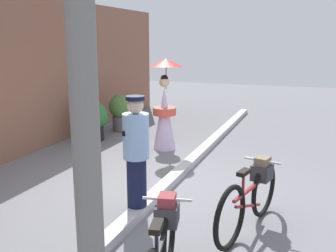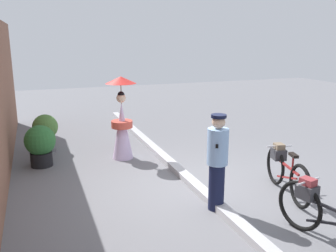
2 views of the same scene
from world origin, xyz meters
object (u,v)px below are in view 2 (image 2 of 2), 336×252
(bicycle_near_officer, at_px, (285,170))
(potted_plant_small, at_px, (46,131))
(bicycle_far_side, at_px, (327,214))
(potted_plant_by_door, at_px, (41,144))
(person_officer, at_px, (217,160))
(person_with_parasol, at_px, (122,120))

(bicycle_near_officer, height_order, potted_plant_small, potted_plant_small)
(bicycle_far_side, bearing_deg, potted_plant_small, 30.78)
(bicycle_far_side, xyz_separation_m, potted_plant_by_door, (4.64, 3.56, 0.07))
(bicycle_near_officer, xyz_separation_m, person_officer, (-0.15, 1.47, 0.41))
(bicycle_far_side, xyz_separation_m, potted_plant_small, (5.72, 3.41, 0.09))
(bicycle_far_side, distance_m, person_officer, 1.76)
(potted_plant_by_door, xyz_separation_m, potted_plant_small, (1.08, -0.15, 0.02))
(person_officer, relative_size, potted_plant_small, 1.72)
(person_with_parasol, relative_size, potted_plant_small, 2.05)
(person_officer, height_order, potted_plant_small, person_officer)
(bicycle_far_side, relative_size, person_with_parasol, 0.91)
(bicycle_near_officer, height_order, person_with_parasol, person_with_parasol)
(potted_plant_by_door, relative_size, potted_plant_small, 0.99)
(bicycle_far_side, bearing_deg, person_with_parasol, 21.15)
(bicycle_far_side, bearing_deg, bicycle_near_officer, -18.93)
(potted_plant_small, bearing_deg, bicycle_near_officer, -136.37)
(bicycle_near_officer, bearing_deg, potted_plant_by_door, 53.23)
(bicycle_near_officer, bearing_deg, potted_plant_small, 43.63)
(potted_plant_by_door, bearing_deg, person_officer, -140.70)
(bicycle_far_side, height_order, potted_plant_small, potted_plant_small)
(person_officer, relative_size, person_with_parasol, 0.84)
(potted_plant_small, bearing_deg, person_officer, -149.99)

